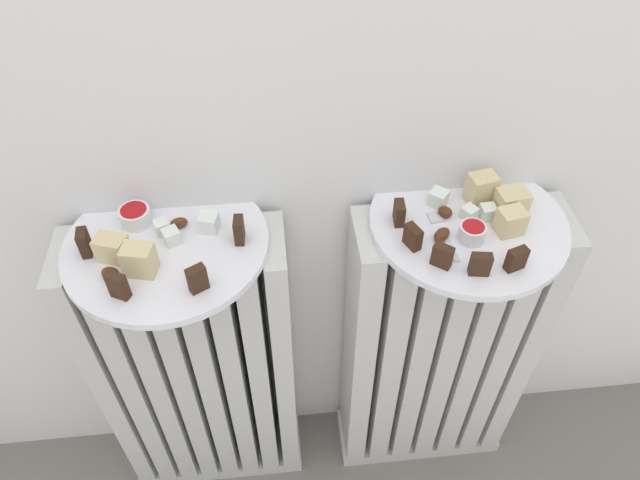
% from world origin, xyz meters
% --- Properties ---
extents(radiator_left, '(0.35, 0.12, 0.67)m').
position_xyz_m(radiator_left, '(-0.22, 0.28, 0.33)').
color(radiator_left, silver).
rests_on(radiator_left, ground_plane).
extents(radiator_right, '(0.35, 0.12, 0.67)m').
position_xyz_m(radiator_right, '(0.22, 0.28, 0.33)').
color(radiator_right, silver).
rests_on(radiator_right, ground_plane).
extents(plate_left, '(0.29, 0.29, 0.01)m').
position_xyz_m(plate_left, '(-0.22, 0.28, 0.67)').
color(plate_left, white).
rests_on(plate_left, radiator_left).
extents(plate_right, '(0.29, 0.29, 0.01)m').
position_xyz_m(plate_right, '(0.22, 0.28, 0.67)').
color(plate_right, white).
rests_on(plate_right, radiator_right).
extents(dark_cake_slice_left_0, '(0.02, 0.03, 0.04)m').
position_xyz_m(dark_cake_slice_left_0, '(-0.33, 0.27, 0.70)').
color(dark_cake_slice_left_0, '#382114').
rests_on(dark_cake_slice_left_0, plate_left).
extents(dark_cake_slice_left_1, '(0.03, 0.02, 0.04)m').
position_xyz_m(dark_cake_slice_left_1, '(-0.27, 0.19, 0.70)').
color(dark_cake_slice_left_1, '#382114').
rests_on(dark_cake_slice_left_1, plate_left).
extents(dark_cake_slice_left_2, '(0.03, 0.02, 0.04)m').
position_xyz_m(dark_cake_slice_left_2, '(-0.17, 0.19, 0.70)').
color(dark_cake_slice_left_2, '#382114').
rests_on(dark_cake_slice_left_2, plate_left).
extents(dark_cake_slice_left_3, '(0.01, 0.03, 0.04)m').
position_xyz_m(dark_cake_slice_left_3, '(-0.11, 0.27, 0.70)').
color(dark_cake_slice_left_3, '#382114').
rests_on(dark_cake_slice_left_3, plate_left).
extents(marble_cake_slice_left_0, '(0.05, 0.04, 0.04)m').
position_xyz_m(marble_cake_slice_left_0, '(-0.29, 0.26, 0.70)').
color(marble_cake_slice_left_0, beige).
rests_on(marble_cake_slice_left_0, plate_left).
extents(marble_cake_slice_left_1, '(0.05, 0.04, 0.04)m').
position_xyz_m(marble_cake_slice_left_1, '(-0.25, 0.23, 0.70)').
color(marble_cake_slice_left_1, beige).
rests_on(marble_cake_slice_left_1, plate_left).
extents(turkish_delight_left_0, '(0.03, 0.03, 0.02)m').
position_xyz_m(turkish_delight_left_0, '(-0.23, 0.30, 0.69)').
color(turkish_delight_left_0, white).
rests_on(turkish_delight_left_0, plate_left).
extents(turkish_delight_left_1, '(0.03, 0.03, 0.02)m').
position_xyz_m(turkish_delight_left_1, '(-0.21, 0.28, 0.69)').
color(turkish_delight_left_1, white).
rests_on(turkish_delight_left_1, plate_left).
extents(turkish_delight_left_2, '(0.03, 0.03, 0.03)m').
position_xyz_m(turkish_delight_left_2, '(-0.16, 0.30, 0.69)').
color(turkish_delight_left_2, white).
rests_on(turkish_delight_left_2, plate_left).
extents(medjool_date_left_0, '(0.03, 0.02, 0.02)m').
position_xyz_m(medjool_date_left_0, '(-0.20, 0.31, 0.69)').
color(medjool_date_left_0, '#4C2814').
rests_on(medjool_date_left_0, plate_left).
extents(medjool_date_left_1, '(0.03, 0.02, 0.02)m').
position_xyz_m(medjool_date_left_1, '(-0.29, 0.22, 0.69)').
color(medjool_date_left_1, '#4C2814').
rests_on(medjool_date_left_1, plate_left).
extents(jam_bowl_left, '(0.05, 0.05, 0.03)m').
position_xyz_m(jam_bowl_left, '(-0.26, 0.32, 0.69)').
color(jam_bowl_left, white).
rests_on(jam_bowl_left, plate_left).
extents(dark_cake_slice_right_0, '(0.02, 0.03, 0.03)m').
position_xyz_m(dark_cake_slice_right_0, '(0.12, 0.29, 0.70)').
color(dark_cake_slice_right_0, '#382114').
rests_on(dark_cake_slice_right_0, plate_right).
extents(dark_cake_slice_right_1, '(0.02, 0.03, 0.03)m').
position_xyz_m(dark_cake_slice_right_1, '(0.12, 0.24, 0.70)').
color(dark_cake_slice_right_1, '#382114').
rests_on(dark_cake_slice_right_1, plate_right).
extents(dark_cake_slice_right_2, '(0.03, 0.03, 0.03)m').
position_xyz_m(dark_cake_slice_right_2, '(0.16, 0.20, 0.70)').
color(dark_cake_slice_right_2, '#382114').
rests_on(dark_cake_slice_right_2, plate_right).
extents(dark_cake_slice_right_3, '(0.03, 0.02, 0.03)m').
position_xyz_m(dark_cake_slice_right_3, '(0.20, 0.18, 0.70)').
color(dark_cake_slice_right_3, '#382114').
rests_on(dark_cake_slice_right_3, plate_right).
extents(dark_cake_slice_right_4, '(0.03, 0.02, 0.03)m').
position_xyz_m(dark_cake_slice_right_4, '(0.25, 0.18, 0.70)').
color(dark_cake_slice_right_4, '#382114').
rests_on(dark_cake_slice_right_4, plate_right).
extents(marble_cake_slice_right_0, '(0.04, 0.04, 0.04)m').
position_xyz_m(marble_cake_slice_right_0, '(0.27, 0.25, 0.70)').
color(marble_cake_slice_right_0, beige).
rests_on(marble_cake_slice_right_0, plate_right).
extents(marble_cake_slice_right_1, '(0.04, 0.04, 0.05)m').
position_xyz_m(marble_cake_slice_right_1, '(0.25, 0.32, 0.70)').
color(marble_cake_slice_right_1, beige).
rests_on(marble_cake_slice_right_1, plate_right).
extents(marble_cake_slice_right_2, '(0.05, 0.04, 0.04)m').
position_xyz_m(marble_cake_slice_right_2, '(0.28, 0.29, 0.70)').
color(marble_cake_slice_right_2, beige).
rests_on(marble_cake_slice_right_2, plate_right).
extents(turkish_delight_right_0, '(0.03, 0.03, 0.02)m').
position_xyz_m(turkish_delight_right_0, '(0.22, 0.28, 0.69)').
color(turkish_delight_right_0, white).
rests_on(turkish_delight_right_0, plate_right).
extents(turkish_delight_right_1, '(0.03, 0.03, 0.02)m').
position_xyz_m(turkish_delight_right_1, '(0.18, 0.32, 0.69)').
color(turkish_delight_right_1, white).
rests_on(turkish_delight_right_1, plate_right).
extents(turkish_delight_right_2, '(0.02, 0.02, 0.02)m').
position_xyz_m(turkish_delight_right_2, '(0.25, 0.28, 0.69)').
color(turkish_delight_right_2, white).
rests_on(turkish_delight_right_2, plate_right).
extents(medjool_date_right_0, '(0.03, 0.03, 0.02)m').
position_xyz_m(medjool_date_right_0, '(0.17, 0.25, 0.69)').
color(medjool_date_right_0, '#4C2814').
rests_on(medjool_date_right_0, plate_right).
extents(medjool_date_right_1, '(0.03, 0.03, 0.02)m').
position_xyz_m(medjool_date_right_1, '(0.19, 0.29, 0.69)').
color(medjool_date_right_1, '#4C2814').
rests_on(medjool_date_right_1, plate_right).
extents(jam_bowl_right, '(0.04, 0.04, 0.03)m').
position_xyz_m(jam_bowl_right, '(0.21, 0.24, 0.69)').
color(jam_bowl_right, white).
rests_on(jam_bowl_right, plate_right).
extents(fork, '(0.02, 0.10, 0.00)m').
position_xyz_m(fork, '(0.17, 0.26, 0.68)').
color(fork, silver).
rests_on(fork, plate_right).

